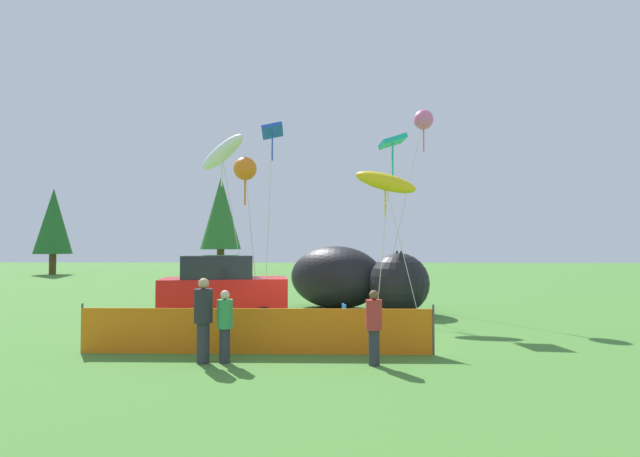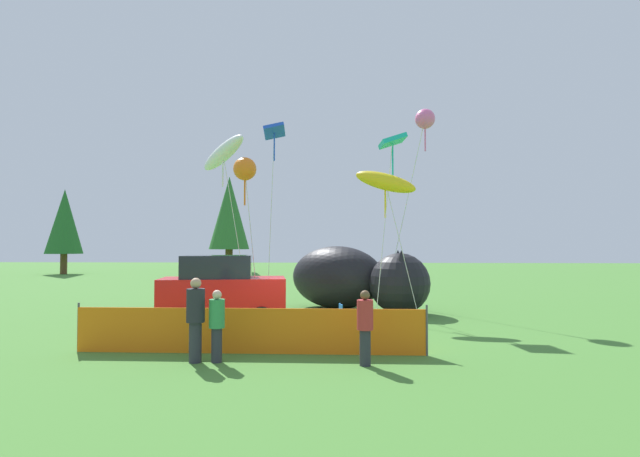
{
  "view_description": "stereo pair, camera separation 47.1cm",
  "coord_description": "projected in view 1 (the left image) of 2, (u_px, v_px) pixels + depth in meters",
  "views": [
    {
      "loc": [
        0.99,
        -14.77,
        2.57
      ],
      "look_at": [
        0.55,
        3.53,
        3.2
      ],
      "focal_mm": 28.0,
      "sensor_mm": 36.0,
      "label": 1
    },
    {
      "loc": [
        1.46,
        -14.76,
        2.57
      ],
      "look_at": [
        0.55,
        3.53,
        3.2
      ],
      "focal_mm": 28.0,
      "sensor_mm": 36.0,
      "label": 2
    }
  ],
  "objects": [
    {
      "name": "ground_plane",
      "position": [
        299.0,
        333.0,
        14.7
      ],
      "size": [
        120.0,
        120.0,
        0.0
      ],
      "primitive_type": "plane",
      "color": "#477F33"
    },
    {
      "name": "parked_car",
      "position": [
        223.0,
        291.0,
        16.32
      ],
      "size": [
        4.28,
        2.55,
        2.25
      ],
      "rotation": [
        0.0,
        0.0,
        0.17
      ],
      "color": "red",
      "rests_on": "ground"
    },
    {
      "name": "folding_chair",
      "position": [
        349.0,
        316.0,
        14.51
      ],
      "size": [
        0.57,
        0.57,
        0.87
      ],
      "rotation": [
        0.0,
        0.0,
        0.21
      ],
      "color": "#1959A5",
      "rests_on": "ground"
    },
    {
      "name": "inflatable_cat",
      "position": [
        352.0,
        280.0,
        19.96
      ],
      "size": [
        5.95,
        4.84,
        2.55
      ],
      "rotation": [
        0.0,
        0.0,
        -0.57
      ],
      "color": "black",
      "rests_on": "ground"
    },
    {
      "name": "safety_fence",
      "position": [
        256.0,
        331.0,
        11.83
      ],
      "size": [
        8.44,
        0.09,
        1.18
      ],
      "rotation": [
        0.0,
        0.0,
        -0.0
      ],
      "color": "orange",
      "rests_on": "ground"
    },
    {
      "name": "spectator_in_red_shirt",
      "position": [
        374.0,
        324.0,
        10.72
      ],
      "size": [
        0.35,
        0.35,
        1.61
      ],
      "color": "#2D2D38",
      "rests_on": "ground"
    },
    {
      "name": "spectator_in_grey_shirt",
      "position": [
        225.0,
        323.0,
        10.95
      ],
      "size": [
        0.35,
        0.35,
        1.59
      ],
      "color": "#2D2D38",
      "rests_on": "ground"
    },
    {
      "name": "spectator_in_yellow_shirt",
      "position": [
        203.0,
        317.0,
        10.93
      ],
      "size": [
        0.4,
        0.4,
        1.86
      ],
      "color": "#2D2D38",
      "rests_on": "ground"
    },
    {
      "name": "kite_blue_box",
      "position": [
        272.0,
        134.0,
        21.62
      ],
      "size": [
        0.95,
        1.16,
        7.88
      ],
      "color": "silver",
      "rests_on": "ground"
    },
    {
      "name": "kite_white_ghost",
      "position": [
        222.0,
        153.0,
        19.31
      ],
      "size": [
        2.59,
        2.69,
        6.92
      ],
      "color": "silver",
      "rests_on": "ground"
    },
    {
      "name": "kite_teal_diamond",
      "position": [
        392.0,
        144.0,
        18.09
      ],
      "size": [
        1.19,
        1.14,
        6.6
      ],
      "color": "silver",
      "rests_on": "ground"
    },
    {
      "name": "kite_orange_flower",
      "position": [
        245.0,
        169.0,
        17.68
      ],
      "size": [
        0.95,
        0.83,
        5.72
      ],
      "color": "silver",
      "rests_on": "ground"
    },
    {
      "name": "kite_yellow_hero",
      "position": [
        385.0,
        182.0,
        18.02
      ],
      "size": [
        2.44,
        1.41,
        5.51
      ],
      "color": "silver",
      "rests_on": "ground"
    },
    {
      "name": "kite_pink_octopus",
      "position": [
        423.0,
        121.0,
        20.03
      ],
      "size": [
        1.86,
        2.86,
        8.03
      ],
      "color": "silver",
      "rests_on": "ground"
    },
    {
      "name": "horizon_tree_east",
      "position": [
        53.0,
        221.0,
        44.5
      ],
      "size": [
        3.23,
        3.23,
        7.7
      ],
      "color": "brown",
      "rests_on": "ground"
    },
    {
      "name": "horizon_tree_west",
      "position": [
        221.0,
        213.0,
        48.31
      ],
      "size": [
        3.9,
        3.9,
        9.3
      ],
      "color": "brown",
      "rests_on": "ground"
    }
  ]
}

